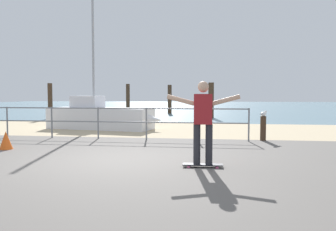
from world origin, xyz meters
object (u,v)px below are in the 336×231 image
at_px(sailboat, 104,117).
at_px(skateboard, 203,165).
at_px(bollard_short, 263,129).
at_px(traffic_cone, 6,141).
at_px(seagull, 264,114).
at_px(skateboarder, 203,117).

bearing_deg(sailboat, skateboard, -58.08).
distance_m(sailboat, bollard_short, 6.77).
height_order(skateboard, traffic_cone, traffic_cone).
bearing_deg(sailboat, bollard_short, -24.68).
bearing_deg(skateboard, traffic_cone, 163.59).
relative_size(sailboat, seagull, 12.01).
bearing_deg(bollard_short, sailboat, 155.32).
bearing_deg(skateboarder, bollard_short, 68.23).
xyz_separation_m(skateboard, skateboarder, (0.00, 0.00, 0.95)).
distance_m(bollard_short, traffic_cone, 7.50).
height_order(skateboarder, seagull, skateboarder).
bearing_deg(traffic_cone, bollard_short, 21.51).
distance_m(sailboat, seagull, 6.78).
xyz_separation_m(skateboarder, bollard_short, (1.72, 4.30, -0.62)).
height_order(seagull, traffic_cone, seagull).
relative_size(skateboard, seagull, 1.75).
height_order(sailboat, bollard_short, sailboat).
height_order(sailboat, skateboarder, sailboat).
relative_size(skateboard, bollard_short, 1.02).
xyz_separation_m(skateboard, seagull, (1.72, 4.31, 0.80)).
xyz_separation_m(bollard_short, seagull, (0.01, 0.02, 0.47)).
height_order(skateboard, bollard_short, bollard_short).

